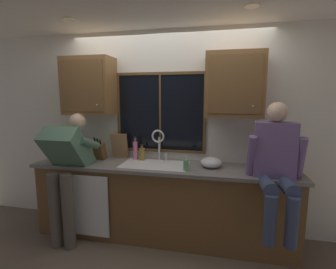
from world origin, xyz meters
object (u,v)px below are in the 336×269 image
cutting_board (120,146)px  soap_dispenser (186,165)px  person_sitting_on_counter (276,161)px  mixing_bowl (211,162)px  person_standing (68,164)px  bottle_tall_clear (142,154)px  knife_block (100,151)px  bottle_green_glass (135,150)px

cutting_board → soap_dispenser: size_ratio=2.02×
person_sitting_on_counter → soap_dispenser: size_ratio=7.56×
mixing_bowl → soap_dispenser: bearing=-144.1°
person_sitting_on_counter → cutting_board: person_sitting_on_counter is taller
person_standing → soap_dispenser: person_standing is taller
person_standing → bottle_tall_clear: bearing=31.8°
knife_block → soap_dispenser: size_ratio=1.93×
cutting_board → mixing_bowl: size_ratio=1.35×
person_sitting_on_counter → person_standing: bearing=-179.3°
knife_block → bottle_green_glass: 0.46m
person_sitting_on_counter → cutting_board: size_ratio=3.74×
person_sitting_on_counter → bottle_green_glass: 1.68m
cutting_board → soap_dispenser: cutting_board is taller
bottle_tall_clear → cutting_board: bearing=172.9°
person_standing → knife_block: bearing=58.8°
person_standing → mixing_bowl: 1.68m
person_standing → mixing_bowl: size_ratio=6.10×
person_standing → bottle_green_glass: (0.67, 0.48, 0.10)m
person_standing → cutting_board: (0.44, 0.51, 0.14)m
person_sitting_on_counter → bottle_green_glass: bearing=164.5°
bottle_tall_clear → knife_block: bearing=-169.4°
knife_block → cutting_board: 0.26m
mixing_bowl → soap_dispenser: (-0.27, -0.19, 0.01)m
person_standing → mixing_bowl: bearing=11.2°
mixing_bowl → bottle_green_glass: 0.99m
person_standing → cutting_board: 0.69m
bottle_green_glass → soap_dispenser: bearing=-25.8°
person_standing → bottle_tall_clear: size_ratio=7.53×
cutting_board → bottle_green_glass: cutting_board is taller
soap_dispenser → bottle_green_glass: bearing=154.2°
bottle_tall_clear → bottle_green_glass: bearing=177.8°
person_sitting_on_counter → knife_block: person_sitting_on_counter is taller
knife_block → bottle_tall_clear: bearing=10.6°
knife_block → bottle_green_glass: size_ratio=1.07×
knife_block → bottle_green_glass: (0.44, 0.10, 0.02)m
knife_block → cutting_board: cutting_board is taller
soap_dispenser → bottle_green_glass: (-0.71, 0.34, 0.06)m
mixing_bowl → knife_block: bearing=178.2°
soap_dispenser → knife_block: bearing=168.3°
mixing_bowl → bottle_green_glass: size_ratio=0.83×
knife_block → bottle_tall_clear: knife_block is taller
person_sitting_on_counter → mixing_bowl: bearing=154.8°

